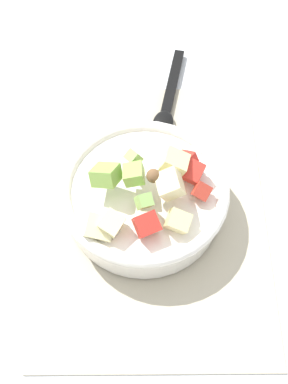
% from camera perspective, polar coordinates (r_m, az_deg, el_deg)
% --- Properties ---
extents(ground_plane, '(2.40, 2.40, 0.00)m').
position_cam_1_polar(ground_plane, '(0.89, 0.86, -1.98)').
color(ground_plane, silver).
extents(placemat, '(0.51, 0.36, 0.01)m').
position_cam_1_polar(placemat, '(0.89, 0.86, -1.88)').
color(placemat, '#BCB299').
rests_on(placemat, ground_plane).
extents(salad_bowl, '(0.26, 0.26, 0.13)m').
position_cam_1_polar(salad_bowl, '(0.85, 0.01, -0.34)').
color(salad_bowl, white).
rests_on(salad_bowl, placemat).
extents(serving_spoon, '(0.21, 0.07, 0.01)m').
position_cam_1_polar(serving_spoon, '(1.00, 2.39, 8.88)').
color(serving_spoon, black).
rests_on(serving_spoon, placemat).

